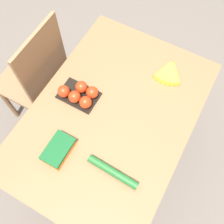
% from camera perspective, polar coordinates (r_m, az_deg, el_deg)
% --- Properties ---
extents(ground_plane, '(12.00, 12.00, 0.00)m').
position_cam_1_polar(ground_plane, '(2.12, 0.00, -8.88)').
color(ground_plane, '#665B51').
extents(dining_table, '(1.22, 0.85, 0.73)m').
position_cam_1_polar(dining_table, '(1.54, 0.00, -2.17)').
color(dining_table, olive).
rests_on(dining_table, ground_plane).
extents(chair, '(0.42, 0.40, 1.00)m').
position_cam_1_polar(chair, '(1.88, -15.88, 7.14)').
color(chair, '#8E6642').
rests_on(chair, ground_plane).
extents(banana_bunch, '(0.16, 0.16, 0.04)m').
position_cam_1_polar(banana_bunch, '(1.59, 12.27, 8.35)').
color(banana_bunch, brown).
rests_on(banana_bunch, dining_table).
extents(tomato_pack, '(0.15, 0.22, 0.08)m').
position_cam_1_polar(tomato_pack, '(1.47, -7.12, 3.88)').
color(tomato_pack, black).
rests_on(tomato_pack, dining_table).
extents(carrot_bag, '(0.17, 0.11, 0.06)m').
position_cam_1_polar(carrot_bag, '(1.36, -11.62, -8.02)').
color(carrot_bag, orange).
rests_on(carrot_bag, dining_table).
extents(cucumber_near, '(0.05, 0.28, 0.04)m').
position_cam_1_polar(cucumber_near, '(1.32, 0.18, -12.89)').
color(cucumber_near, '#236028').
rests_on(cucumber_near, dining_table).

